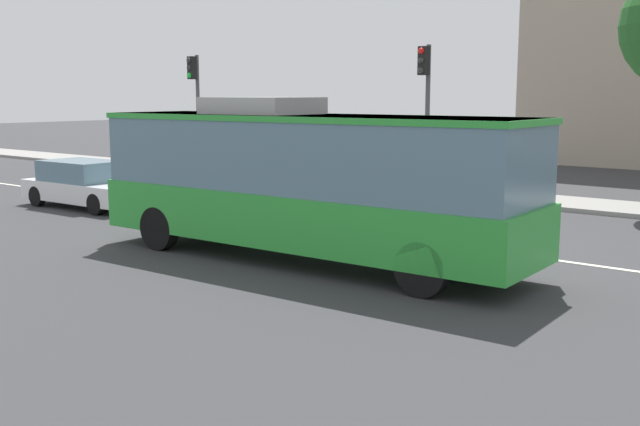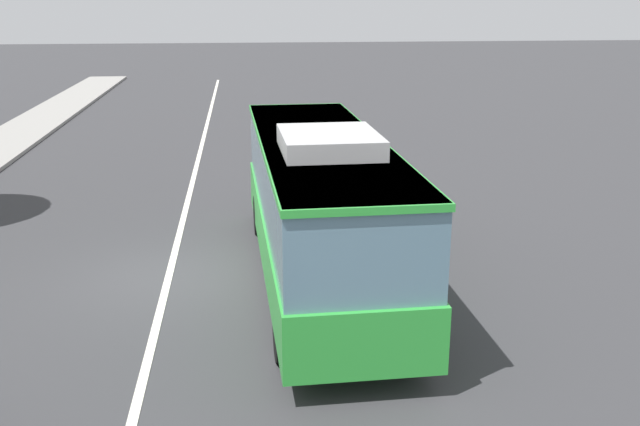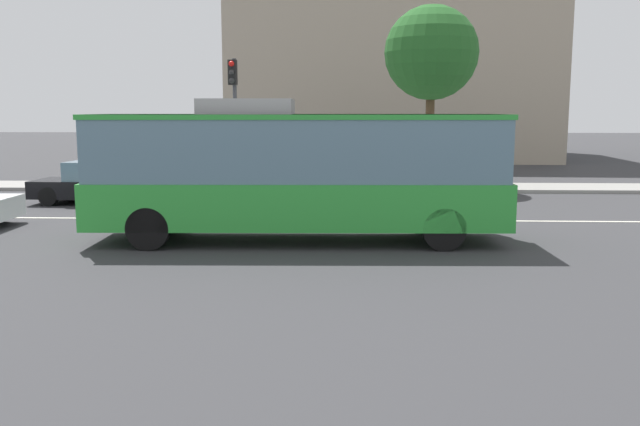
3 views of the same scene
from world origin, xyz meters
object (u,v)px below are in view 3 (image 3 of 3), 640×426
transit_bus (297,168)px  sedan_black (103,183)px  street_tree_kerbside_left (431,53)px  traffic_light_near_corner (234,101)px

transit_bus → sedan_black: transit_bus is taller
transit_bus → sedan_black: (-7.20, 6.59, -1.09)m
transit_bus → street_tree_kerbside_left: bearing=67.0°
sedan_black → traffic_light_near_corner: (3.97, 3.82, 2.84)m
transit_bus → traffic_light_near_corner: size_ratio=1.94×
traffic_light_near_corner → sedan_black: bearing=-41.1°
traffic_light_near_corner → street_tree_kerbside_left: (7.83, 1.42, 1.90)m
transit_bus → sedan_black: 9.82m
transit_bus → street_tree_kerbside_left: (4.60, 11.83, 3.66)m
sedan_black → street_tree_kerbside_left: size_ratio=0.62×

